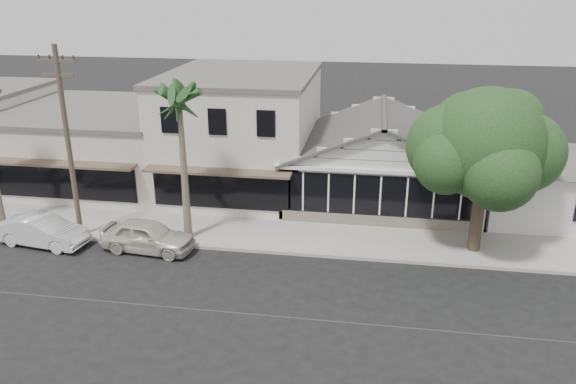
% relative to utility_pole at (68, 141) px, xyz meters
% --- Properties ---
extents(ground, '(140.00, 140.00, 0.00)m').
position_rel_utility_pole_xyz_m(ground, '(9.00, -5.20, -4.79)').
color(ground, black).
rests_on(ground, ground).
extents(sidewalk_north, '(90.00, 3.50, 0.15)m').
position_rel_utility_pole_xyz_m(sidewalk_north, '(1.00, 1.55, -4.71)').
color(sidewalk_north, '#9E9991').
rests_on(sidewalk_north, ground).
extents(corner_shop, '(10.40, 8.60, 5.10)m').
position_rel_utility_pole_xyz_m(corner_shop, '(14.00, 7.27, -2.17)').
color(corner_shop, silver).
rests_on(corner_shop, ground).
extents(side_cottage, '(6.00, 6.00, 3.00)m').
position_rel_utility_pole_xyz_m(side_cottage, '(22.20, 6.30, -3.29)').
color(side_cottage, silver).
rests_on(side_cottage, ground).
extents(row_building_near, '(8.00, 10.00, 6.50)m').
position_rel_utility_pole_xyz_m(row_building_near, '(6.00, 8.30, -1.54)').
color(row_building_near, silver).
rests_on(row_building_near, ground).
extents(row_building_midnear, '(10.00, 10.00, 4.20)m').
position_rel_utility_pole_xyz_m(row_building_midnear, '(-3.00, 8.30, -2.69)').
color(row_building_midnear, beige).
rests_on(row_building_midnear, ground).
extents(utility_pole, '(1.80, 0.24, 9.00)m').
position_rel_utility_pole_xyz_m(utility_pole, '(0.00, 0.00, 0.00)').
color(utility_pole, brown).
rests_on(utility_pole, ground).
extents(car_0, '(4.40, 2.12, 1.45)m').
position_rel_utility_pole_xyz_m(car_0, '(3.69, -0.79, -4.06)').
color(car_0, beige).
rests_on(car_0, ground).
extents(car_1, '(4.39, 2.04, 1.39)m').
position_rel_utility_pole_xyz_m(car_1, '(-1.31, -0.96, -4.09)').
color(car_1, silver).
rests_on(car_1, ground).
extents(shade_tree, '(6.72, 6.08, 7.46)m').
position_rel_utility_pole_xyz_m(shade_tree, '(18.18, 1.54, 0.12)').
color(shade_tree, '#4E412F').
rests_on(shade_tree, ground).
extents(palm_east, '(2.96, 2.96, 7.85)m').
position_rel_utility_pole_xyz_m(palm_east, '(5.14, 0.56, 1.90)').
color(palm_east, '#726651').
rests_on(palm_east, ground).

